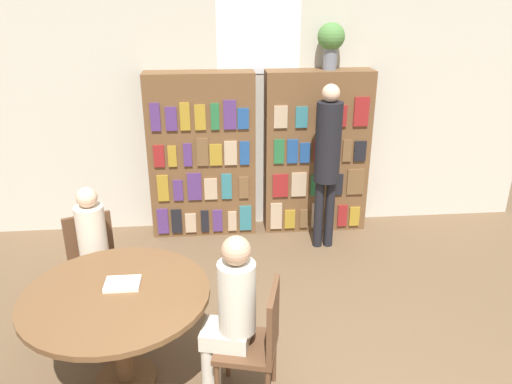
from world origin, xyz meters
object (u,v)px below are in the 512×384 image
at_px(reading_table, 117,307).
at_px(chair_far_side, 258,339).
at_px(librarian_standing, 328,153).
at_px(seated_reader_right, 231,310).
at_px(bookshelf_right, 316,153).
at_px(seated_reader_left, 95,252).
at_px(chair_left_side, 94,261).
at_px(flower_vase, 331,41).
at_px(bookshelf_left, 202,156).

relative_size(reading_table, chair_far_side, 1.44).
bearing_deg(reading_table, librarian_standing, 45.60).
relative_size(seated_reader_right, librarian_standing, 0.70).
relative_size(chair_far_side, seated_reader_right, 0.71).
xyz_separation_m(bookshelf_right, seated_reader_left, (-2.16, -1.69, -0.24)).
bearing_deg(chair_left_side, flower_vase, -168.78).
relative_size(bookshelf_right, chair_left_side, 2.08).
bearing_deg(bookshelf_right, chair_left_side, -145.89).
distance_m(bookshelf_left, seated_reader_left, 1.91).
height_order(bookshelf_right, chair_far_side, bookshelf_right).
bearing_deg(bookshelf_right, flower_vase, 2.60).
bearing_deg(flower_vase, librarian_standing, -100.26).
bearing_deg(chair_far_side, seated_reader_right, 90.00).
height_order(chair_far_side, seated_reader_right, seated_reader_right).
bearing_deg(chair_left_side, seated_reader_right, 114.02).
relative_size(bookshelf_left, bookshelf_right, 1.00).
xyz_separation_m(reading_table, seated_reader_left, (-0.29, 0.74, 0.04)).
relative_size(bookshelf_left, flower_vase, 3.81).
relative_size(reading_table, seated_reader_right, 1.02).
bearing_deg(seated_reader_right, librarian_standing, -13.43).
distance_m(bookshelf_left, seated_reader_right, 2.63).
xyz_separation_m(bookshelf_right, reading_table, (-1.87, -2.42, -0.28)).
distance_m(chair_left_side, librarian_standing, 2.53).
bearing_deg(seated_reader_right, seated_reader_left, 63.09).
relative_size(bookshelf_right, reading_table, 1.45).
relative_size(bookshelf_left, seated_reader_right, 1.48).
xyz_separation_m(seated_reader_right, librarian_standing, (1.11, 2.12, 0.38)).
bearing_deg(seated_reader_left, chair_far_side, 120.08).
distance_m(bookshelf_right, seated_reader_left, 2.75).
bearing_deg(reading_table, seated_reader_right, -14.21).
bearing_deg(bookshelf_left, reading_table, -103.25).
relative_size(seated_reader_left, librarian_standing, 0.68).
height_order(bookshelf_left, flower_vase, flower_vase).
height_order(bookshelf_right, seated_reader_right, bookshelf_right).
height_order(bookshelf_left, chair_far_side, bookshelf_left).
bearing_deg(chair_left_side, librarian_standing, -177.52).
bearing_deg(chair_far_side, seated_reader_left, 66.08).
relative_size(flower_vase, reading_table, 0.38).
xyz_separation_m(bookshelf_right, chair_left_side, (-2.23, -1.51, -0.43)).
distance_m(bookshelf_right, reading_table, 3.07).
bearing_deg(bookshelf_left, seated_reader_right, -85.58).
relative_size(seated_reader_left, seated_reader_right, 0.98).
relative_size(bookshelf_left, chair_left_side, 2.08).
distance_m(reading_table, chair_far_side, 0.99).
relative_size(chair_far_side, seated_reader_left, 0.73).
xyz_separation_m(reading_table, seated_reader_right, (0.77, -0.20, 0.07)).
distance_m(chair_left_side, chair_far_side, 1.74).
height_order(flower_vase, chair_left_side, flower_vase).
relative_size(flower_vase, librarian_standing, 0.27).
height_order(chair_far_side, seated_reader_left, seated_reader_left).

